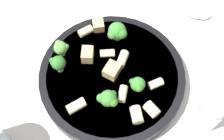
# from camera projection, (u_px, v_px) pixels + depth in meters

# --- Properties ---
(ground_plane) EXTENTS (2.00, 2.00, 0.00)m
(ground_plane) POSITION_uv_depth(u_px,v_px,m) (112.00, 81.00, 0.49)
(ground_plane) COLOR beige
(pasta_bowl) EXTENTS (0.25, 0.25, 0.03)m
(pasta_bowl) POSITION_uv_depth(u_px,v_px,m) (112.00, 76.00, 0.48)
(pasta_bowl) COLOR black
(pasta_bowl) RESTS_ON ground_plane
(broccoli_floret_0) EXTENTS (0.02, 0.02, 0.03)m
(broccoli_floret_0) POSITION_uv_depth(u_px,v_px,m) (58.00, 63.00, 0.45)
(broccoli_floret_0) COLOR #93B766
(broccoli_floret_0) RESTS_ON pasta_bowl
(broccoli_floret_1) EXTENTS (0.03, 0.02, 0.03)m
(broccoli_floret_1) POSITION_uv_depth(u_px,v_px,m) (61.00, 47.00, 0.47)
(broccoli_floret_1) COLOR #9EC175
(broccoli_floret_1) RESTS_ON pasta_bowl
(broccoli_floret_2) EXTENTS (0.04, 0.04, 0.04)m
(broccoli_floret_2) POSITION_uv_depth(u_px,v_px,m) (117.00, 32.00, 0.48)
(broccoli_floret_2) COLOR #84AD60
(broccoli_floret_2) RESTS_ON pasta_bowl
(broccoli_floret_3) EXTENTS (0.03, 0.02, 0.03)m
(broccoli_floret_3) POSITION_uv_depth(u_px,v_px,m) (138.00, 85.00, 0.44)
(broccoli_floret_3) COLOR #84AD60
(broccoli_floret_3) RESTS_ON pasta_bowl
(broccoli_floret_4) EXTENTS (0.03, 0.03, 0.03)m
(broccoli_floret_4) POSITION_uv_depth(u_px,v_px,m) (108.00, 99.00, 0.43)
(broccoli_floret_4) COLOR #9EC175
(broccoli_floret_4) RESTS_ON pasta_bowl
(rigatoni_0) EXTENTS (0.02, 0.02, 0.02)m
(rigatoni_0) POSITION_uv_depth(u_px,v_px,m) (152.00, 109.00, 0.43)
(rigatoni_0) COLOR beige
(rigatoni_0) RESTS_ON pasta_bowl
(rigatoni_1) EXTENTS (0.03, 0.03, 0.02)m
(rigatoni_1) POSITION_uv_depth(u_px,v_px,m) (137.00, 115.00, 0.42)
(rigatoni_1) COLOR beige
(rigatoni_1) RESTS_ON pasta_bowl
(rigatoni_2) EXTENTS (0.02, 0.03, 0.01)m
(rigatoni_2) POSITION_uv_depth(u_px,v_px,m) (107.00, 53.00, 0.48)
(rigatoni_2) COLOR beige
(rigatoni_2) RESTS_ON pasta_bowl
(rigatoni_3) EXTENTS (0.02, 0.02, 0.01)m
(rigatoni_3) POSITION_uv_depth(u_px,v_px,m) (156.00, 84.00, 0.45)
(rigatoni_3) COLOR beige
(rigatoni_3) RESTS_ON pasta_bowl
(rigatoni_4) EXTENTS (0.03, 0.03, 0.01)m
(rigatoni_4) POSITION_uv_depth(u_px,v_px,m) (123.00, 94.00, 0.44)
(rigatoni_4) COLOR beige
(rigatoni_4) RESTS_ON pasta_bowl
(rigatoni_5) EXTENTS (0.03, 0.03, 0.01)m
(rigatoni_5) POSITION_uv_depth(u_px,v_px,m) (123.00, 59.00, 0.47)
(rigatoni_5) COLOR beige
(rigatoni_5) RESTS_ON pasta_bowl
(rigatoni_6) EXTENTS (0.02, 0.03, 0.01)m
(rigatoni_6) POSITION_uv_depth(u_px,v_px,m) (86.00, 31.00, 0.50)
(rigatoni_6) COLOR beige
(rigatoni_6) RESTS_ON pasta_bowl
(rigatoni_7) EXTENTS (0.02, 0.03, 0.02)m
(rigatoni_7) POSITION_uv_depth(u_px,v_px,m) (76.00, 106.00, 0.43)
(rigatoni_7) COLOR beige
(rigatoni_7) RESTS_ON pasta_bowl
(chicken_chunk_0) EXTENTS (0.03, 0.03, 0.02)m
(chicken_chunk_0) POSITION_uv_depth(u_px,v_px,m) (98.00, 25.00, 0.51)
(chicken_chunk_0) COLOR tan
(chicken_chunk_0) RESTS_ON pasta_bowl
(chicken_chunk_1) EXTENTS (0.03, 0.03, 0.02)m
(chicken_chunk_1) POSITION_uv_depth(u_px,v_px,m) (112.00, 70.00, 0.46)
(chicken_chunk_1) COLOR tan
(chicken_chunk_1) RESTS_ON pasta_bowl
(chicken_chunk_2) EXTENTS (0.03, 0.03, 0.02)m
(chicken_chunk_2) POSITION_uv_depth(u_px,v_px,m) (88.00, 54.00, 0.47)
(chicken_chunk_2) COLOR tan
(chicken_chunk_2) RESTS_ON pasta_bowl
(pepper_shaker) EXTENTS (0.04, 0.04, 0.08)m
(pepper_shaker) POSITION_uv_depth(u_px,v_px,m) (211.00, 113.00, 0.42)
(pepper_shaker) COLOR silver
(pepper_shaker) RESTS_ON ground_plane
(spoon) EXTENTS (0.16, 0.13, 0.01)m
(spoon) POSITION_uv_depth(u_px,v_px,m) (186.00, 10.00, 0.57)
(spoon) COLOR #B2B2B7
(spoon) RESTS_ON ground_plane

